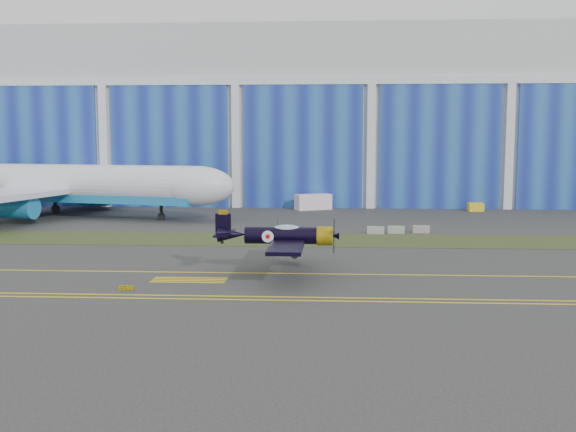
# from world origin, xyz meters

# --- Properties ---
(ground) EXTENTS (260.00, 260.00, 0.00)m
(ground) POSITION_xyz_m (0.00, 0.00, 0.00)
(ground) COLOR #3A3A38
(ground) RESTS_ON ground
(grass_median) EXTENTS (260.00, 10.00, 0.02)m
(grass_median) POSITION_xyz_m (0.00, 14.00, 0.02)
(grass_median) COLOR #475128
(grass_median) RESTS_ON ground
(hangar) EXTENTS (220.00, 45.70, 30.00)m
(hangar) POSITION_xyz_m (0.00, 71.79, 14.96)
(hangar) COLOR silver
(hangar) RESTS_ON ground
(taxiway_centreline) EXTENTS (200.00, 0.20, 0.02)m
(taxiway_centreline) POSITION_xyz_m (0.00, -5.00, 0.01)
(taxiway_centreline) COLOR yellow
(taxiway_centreline) RESTS_ON ground
(edge_line_near) EXTENTS (80.00, 0.20, 0.02)m
(edge_line_near) POSITION_xyz_m (0.00, -14.50, 0.01)
(edge_line_near) COLOR yellow
(edge_line_near) RESTS_ON ground
(edge_line_far) EXTENTS (80.00, 0.20, 0.02)m
(edge_line_far) POSITION_xyz_m (0.00, -13.50, 0.01)
(edge_line_far) COLOR yellow
(edge_line_far) RESTS_ON ground
(hold_short_ladder) EXTENTS (6.00, 2.40, 0.02)m
(hold_short_ladder) POSITION_xyz_m (-18.00, -8.10, 0.01)
(hold_short_ladder) COLOR yellow
(hold_short_ladder) RESTS_ON ground
(guard_board_left) EXTENTS (1.20, 0.15, 0.35)m
(guard_board_left) POSITION_xyz_m (-22.00, -12.00, 0.17)
(guard_board_left) COLOR yellow
(guard_board_left) RESTS_ON ground
(warbird) EXTENTS (11.72, 14.10, 4.15)m
(warbird) POSITION_xyz_m (-10.72, -5.30, 3.29)
(warbird) COLOR black
(warbird) RESTS_ON ground
(jetliner) EXTENTS (72.11, 64.95, 21.67)m
(jetliner) POSITION_xyz_m (-46.88, 35.00, 10.83)
(jetliner) COLOR silver
(jetliner) RESTS_ON ground
(shipping_container) EXTENTS (6.13, 4.46, 2.47)m
(shipping_container) POSITION_xyz_m (-9.25, 46.73, 1.24)
(shipping_container) COLOR white
(shipping_container) RESTS_ON ground
(tug) EXTENTS (2.41, 1.62, 1.34)m
(tug) POSITION_xyz_m (16.26, 45.72, 0.67)
(tug) COLOR yellow
(tug) RESTS_ON ground
(cart) EXTENTS (2.36, 1.81, 1.25)m
(cart) POSITION_xyz_m (-57.44, 44.81, 0.63)
(cart) COLOR silver
(cart) RESTS_ON ground
(barrier_a) EXTENTS (2.07, 0.92, 0.90)m
(barrier_a) POSITION_xyz_m (-1.16, 19.35, 0.45)
(barrier_a) COLOR #999596
(barrier_a) RESTS_ON ground
(barrier_b) EXTENTS (2.03, 0.71, 0.90)m
(barrier_b) POSITION_xyz_m (1.32, 19.90, 0.45)
(barrier_b) COLOR gray
(barrier_b) RESTS_ON ground
(barrier_c) EXTENTS (2.04, 0.76, 0.90)m
(barrier_c) POSITION_xyz_m (4.39, 20.53, 0.45)
(barrier_c) COLOR gray
(barrier_c) RESTS_ON ground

